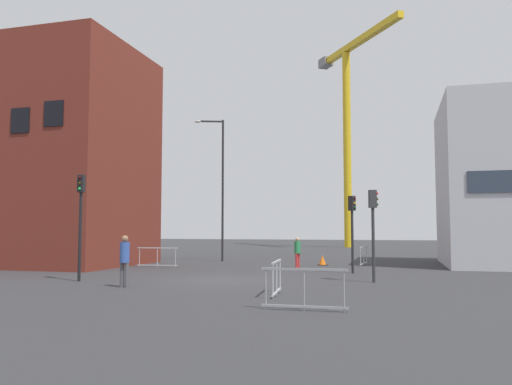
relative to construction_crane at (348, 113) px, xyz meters
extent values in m
plane|color=#333335|center=(-1.80, -38.86, -15.49)|extent=(160.00, 160.00, 0.00)
cube|color=maroon|center=(-14.33, -33.11, -9.21)|extent=(9.91, 8.15, 12.56)
cube|color=black|center=(-13.34, -37.21, -7.88)|extent=(1.10, 0.06, 1.30)
cube|color=black|center=(-11.36, -37.21, -7.65)|extent=(1.10, 0.06, 1.30)
cylinder|color=gold|center=(-0.19, 0.26, -4.15)|extent=(0.90, 0.90, 22.68)
cube|color=gold|center=(1.40, -1.97, 7.59)|extent=(9.66, 13.18, 0.70)
cube|color=slate|center=(-3.10, 4.35, 7.59)|extent=(2.02, 2.16, 1.10)
cylinder|color=#232326|center=(-5.82, -27.35, -10.87)|extent=(0.14, 0.14, 9.26)
cube|color=#232326|center=(-6.60, -27.62, -6.34)|extent=(1.60, 0.63, 0.10)
ellipsoid|color=silver|center=(-7.38, -27.89, -6.36)|extent=(0.44, 0.24, 0.16)
cylinder|color=#232326|center=(3.06, -34.23, -14.02)|extent=(0.12, 0.12, 2.95)
cube|color=#232326|center=(3.06, -34.23, -12.19)|extent=(0.37, 0.36, 0.70)
sphere|color=#390605|center=(3.20, -34.33, -11.97)|extent=(0.11, 0.11, 0.11)
sphere|color=#F2A514|center=(3.20, -34.33, -12.19)|extent=(0.11, 0.11, 0.11)
sphere|color=#07330F|center=(3.20, -34.33, -12.41)|extent=(0.11, 0.11, 0.11)
cylinder|color=#2D2D30|center=(4.18, -38.19, -14.04)|extent=(0.12, 0.12, 2.92)
cube|color=#2D2D30|center=(4.18, -38.19, -12.23)|extent=(0.34, 0.32, 0.70)
sphere|color=red|center=(4.35, -38.13, -12.01)|extent=(0.11, 0.11, 0.11)
sphere|color=#3C2905|center=(4.35, -38.13, -12.23)|extent=(0.11, 0.11, 0.11)
sphere|color=#07330F|center=(4.35, -38.13, -12.45)|extent=(0.11, 0.11, 0.11)
cylinder|color=black|center=(-7.20, -40.83, -13.71)|extent=(0.12, 0.12, 3.56)
cube|color=black|center=(-7.20, -40.83, -11.58)|extent=(0.29, 0.32, 0.70)
sphere|color=#390605|center=(-7.16, -41.00, -11.36)|extent=(0.11, 0.11, 0.11)
sphere|color=#3C2905|center=(-7.16, -41.00, -11.58)|extent=(0.11, 0.11, 0.11)
sphere|color=green|center=(-7.16, -41.00, -11.80)|extent=(0.11, 0.11, 0.11)
cylinder|color=#4C4C51|center=(-4.46, -42.26, -15.05)|extent=(0.14, 0.14, 0.88)
cylinder|color=#4C4C51|center=(-4.26, -42.28, -15.05)|extent=(0.14, 0.14, 0.88)
cylinder|color=#33519E|center=(-4.36, -42.27, -14.25)|extent=(0.34, 0.34, 0.73)
sphere|color=#8C6647|center=(-4.36, -42.27, -13.76)|extent=(0.24, 0.24, 0.24)
cylinder|color=red|center=(-0.08, -31.83, -15.10)|extent=(0.14, 0.14, 0.78)
cylinder|color=red|center=(-0.02, -31.64, -15.10)|extent=(0.14, 0.14, 0.78)
cylinder|color=#2D844C|center=(-0.05, -31.73, -14.39)|extent=(0.34, 0.34, 0.65)
sphere|color=tan|center=(-0.05, -31.73, -13.96)|extent=(0.21, 0.21, 0.21)
cube|color=#B2B5BA|center=(-7.60, -33.08, -14.44)|extent=(2.32, 0.23, 0.06)
cube|color=#B2B5BA|center=(-7.60, -33.08, -15.39)|extent=(2.32, 0.23, 0.06)
cylinder|color=#B2B5BA|center=(-8.65, -33.16, -14.97)|extent=(0.04, 0.04, 1.05)
cylinder|color=#B2B5BA|center=(-7.60, -33.08, -14.97)|extent=(0.04, 0.04, 1.05)
cylinder|color=#B2B5BA|center=(-6.56, -33.01, -14.97)|extent=(0.04, 0.04, 1.05)
cube|color=#B2B5BA|center=(1.38, -42.91, -14.44)|extent=(0.26, 1.99, 0.06)
cube|color=#B2B5BA|center=(1.38, -42.91, -15.39)|extent=(0.26, 1.99, 0.06)
cylinder|color=#B2B5BA|center=(1.47, -43.81, -14.97)|extent=(0.04, 0.04, 1.05)
cylinder|color=#B2B5BA|center=(1.38, -42.91, -14.97)|extent=(0.04, 0.04, 1.05)
cylinder|color=#B2B5BA|center=(1.29, -42.02, -14.97)|extent=(0.04, 0.04, 1.05)
cube|color=#B2B5BA|center=(3.23, -28.65, -14.44)|extent=(0.32, 2.06, 0.06)
cube|color=#B2B5BA|center=(3.23, -28.65, -15.39)|extent=(0.32, 2.06, 0.06)
cylinder|color=#B2B5BA|center=(3.12, -29.58, -14.97)|extent=(0.04, 0.04, 1.05)
cylinder|color=#B2B5BA|center=(3.23, -28.65, -14.97)|extent=(0.04, 0.04, 1.05)
cylinder|color=#B2B5BA|center=(3.35, -27.73, -14.97)|extent=(0.04, 0.04, 1.05)
cube|color=gray|center=(2.75, -45.72, -14.44)|extent=(2.24, 0.10, 0.06)
cube|color=gray|center=(2.75, -45.72, -15.39)|extent=(2.24, 0.10, 0.06)
cylinder|color=gray|center=(1.74, -45.73, -14.97)|extent=(0.04, 0.04, 1.05)
cylinder|color=gray|center=(2.75, -45.72, -14.97)|extent=(0.04, 0.04, 1.05)
cylinder|color=gray|center=(3.76, -45.70, -14.97)|extent=(0.04, 0.04, 1.05)
cube|color=black|center=(0.93, -29.23, -15.48)|extent=(0.57, 0.57, 0.03)
cone|color=orange|center=(0.93, -29.23, -15.20)|extent=(0.44, 0.44, 0.58)
camera|label=1|loc=(5.04, -58.72, -13.42)|focal=35.72mm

